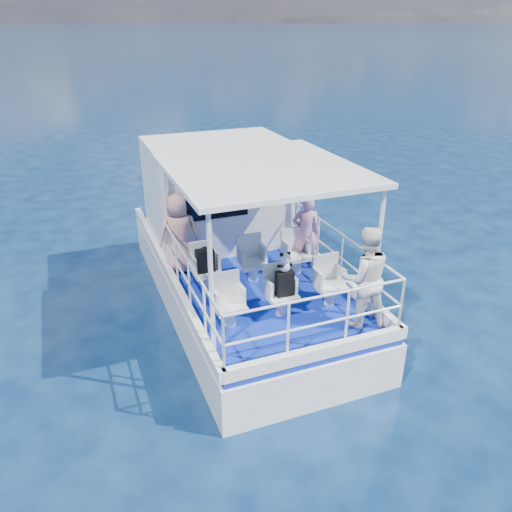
{
  "coord_description": "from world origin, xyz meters",
  "views": [
    {
      "loc": [
        -2.98,
        -7.55,
        5.32
      ],
      "look_at": [
        -0.18,
        -0.4,
        1.69
      ],
      "focal_mm": 35.0,
      "sensor_mm": 36.0,
      "label": 1
    }
  ],
  "objects_px": {
    "passenger_stbd_aft": "(364,277)",
    "backpack_center": "(285,283)",
    "passenger_port_fwd": "(179,234)",
    "panda": "(285,262)"
  },
  "relations": [
    {
      "from": "passenger_stbd_aft",
      "to": "backpack_center",
      "type": "xyz_separation_m",
      "value": [
        -1.04,
        0.68,
        -0.24
      ]
    },
    {
      "from": "passenger_port_fwd",
      "to": "passenger_stbd_aft",
      "type": "relative_size",
      "value": 0.94
    },
    {
      "from": "panda",
      "to": "passenger_port_fwd",
      "type": "bearing_deg",
      "value": 118.56
    },
    {
      "from": "passenger_port_fwd",
      "to": "backpack_center",
      "type": "distance_m",
      "value": 2.52
    },
    {
      "from": "passenger_port_fwd",
      "to": "backpack_center",
      "type": "xyz_separation_m",
      "value": [
        1.19,
        -2.21,
        -0.19
      ]
    },
    {
      "from": "passenger_stbd_aft",
      "to": "panda",
      "type": "distance_m",
      "value": 1.25
    },
    {
      "from": "passenger_port_fwd",
      "to": "passenger_stbd_aft",
      "type": "distance_m",
      "value": 3.65
    },
    {
      "from": "backpack_center",
      "to": "panda",
      "type": "bearing_deg",
      "value": 72.98
    },
    {
      "from": "backpack_center",
      "to": "panda",
      "type": "distance_m",
      "value": 0.38
    },
    {
      "from": "backpack_center",
      "to": "panda",
      "type": "height_order",
      "value": "panda"
    }
  ]
}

